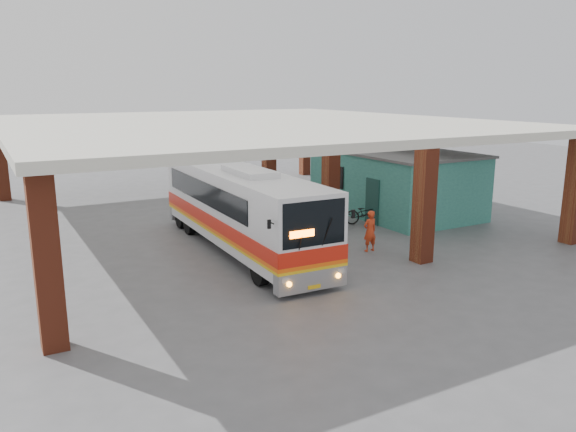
% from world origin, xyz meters
% --- Properties ---
extents(ground, '(90.00, 90.00, 0.00)m').
position_xyz_m(ground, '(0.00, 0.00, 0.00)').
color(ground, '#515154').
rests_on(ground, ground).
extents(brick_columns, '(20.10, 21.60, 4.35)m').
position_xyz_m(brick_columns, '(1.43, 5.00, 2.17)').
color(brick_columns, maroon).
rests_on(brick_columns, ground).
extents(canopy_roof, '(21.00, 23.00, 0.30)m').
position_xyz_m(canopy_roof, '(0.50, 6.50, 4.50)').
color(canopy_roof, beige).
rests_on(canopy_roof, brick_columns).
extents(shop_building, '(5.20, 8.20, 3.11)m').
position_xyz_m(shop_building, '(7.49, 4.00, 1.56)').
color(shop_building, '#2B6D65').
rests_on(shop_building, ground).
extents(coach_bus, '(2.70, 11.41, 3.30)m').
position_xyz_m(coach_bus, '(-2.10, 1.48, 1.64)').
color(coach_bus, silver).
rests_on(coach_bus, ground).
extents(motorcycle, '(2.09, 1.45, 1.04)m').
position_xyz_m(motorcycle, '(4.70, 2.57, 0.52)').
color(motorcycle, black).
rests_on(motorcycle, ground).
extents(pedestrian, '(0.59, 0.40, 1.60)m').
position_xyz_m(pedestrian, '(2.17, -1.03, 0.80)').
color(pedestrian, red).
rests_on(pedestrian, ground).
extents(red_chair, '(0.48, 0.48, 0.83)m').
position_xyz_m(red_chair, '(4.92, 6.81, 0.38)').
color(red_chair, red).
rests_on(red_chair, ground).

